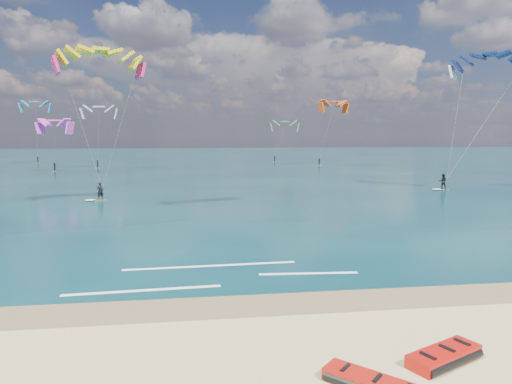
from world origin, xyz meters
TOP-DOWN VIEW (x-y plane):
  - ground at (0.00, 40.00)m, footprint 320.00×320.00m
  - wet_sand_strip at (0.00, 3.00)m, footprint 320.00×2.40m
  - sea at (0.00, 104.00)m, footprint 320.00×200.00m
  - packed_kite_left at (6.43, -1.98)m, footprint 2.79×2.11m
  - kitesurfer_main at (-8.35, 28.41)m, footprint 7.78×8.56m
  - kitesurfer_far at (29.30, 33.38)m, footprint 9.26×6.98m
  - shoreline_foam at (0.50, 6.65)m, footprint 12.49×3.66m
  - distant_kites at (-5.39, 77.97)m, footprint 65.76×27.60m

SIDE VIEW (x-z plane):
  - ground at x=0.00m, z-range 0.00..0.00m
  - packed_kite_left at x=6.43m, z-range -0.21..0.21m
  - wet_sand_strip at x=0.00m, z-range 0.00..0.01m
  - sea at x=0.00m, z-range 0.00..0.04m
  - shoreline_foam at x=0.50m, z-range 0.04..0.05m
  - distant_kites at x=-5.39m, z-range -0.93..12.14m
  - kitesurfer_main at x=-8.35m, z-range 0.31..14.64m
  - kitesurfer_far at x=29.30m, z-range 0.57..16.72m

